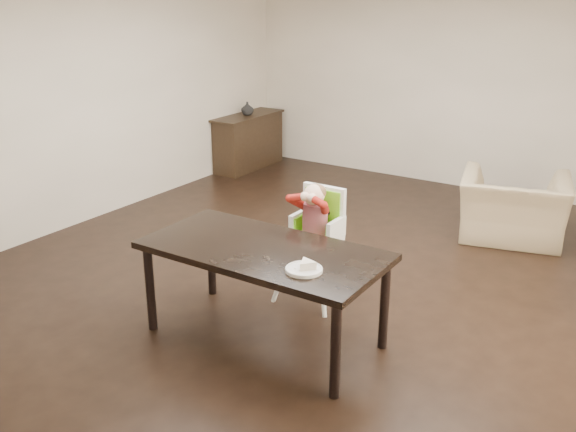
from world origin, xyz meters
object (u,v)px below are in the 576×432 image
dining_table (264,258)px  sideboard (248,141)px  high_chair (316,218)px  armchair (514,197)px

dining_table → sideboard: 4.93m
high_chair → sideboard: 4.31m
dining_table → armchair: size_ratio=1.68×
armchair → sideboard: bearing=-24.8°
dining_table → high_chair: size_ratio=1.74×
dining_table → armchair: armchair is taller
high_chair → sideboard: (-2.98, 3.09, -0.33)m
high_chair → armchair: 2.54m
high_chair → armchair: bearing=65.2°
armchair → high_chair: bearing=51.6°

